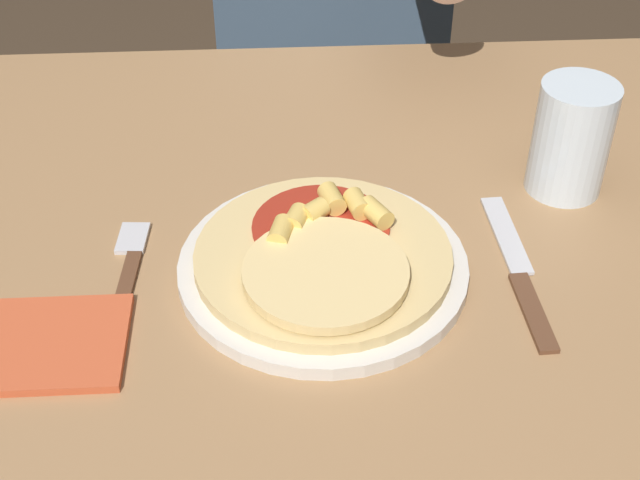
{
  "coord_description": "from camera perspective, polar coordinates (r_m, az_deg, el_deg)",
  "views": [
    {
      "loc": [
        0.0,
        -0.64,
        1.29
      ],
      "look_at": [
        0.04,
        -0.01,
        0.78
      ],
      "focal_mm": 50.0,
      "sensor_mm": 36.0,
      "label": 1
    }
  ],
  "objects": [
    {
      "name": "dining_table",
      "position": [
        0.92,
        -2.42,
        -7.26
      ],
      "size": [
        1.02,
        0.91,
        0.74
      ],
      "color": "#9E754C",
      "rests_on": "ground_plane"
    },
    {
      "name": "plate",
      "position": [
        0.83,
        0.0,
        -1.76
      ],
      "size": [
        0.27,
        0.27,
        0.01
      ],
      "color": "silver",
      "rests_on": "dining_table"
    },
    {
      "name": "pizza",
      "position": [
        0.82,
        0.05,
        -0.99
      ],
      "size": [
        0.24,
        0.24,
        0.04
      ],
      "color": "#DBBC7A",
      "rests_on": "plate"
    },
    {
      "name": "fork",
      "position": [
        0.85,
        -12.44,
        -2.08
      ],
      "size": [
        0.03,
        0.18,
        0.0
      ],
      "color": "brown",
      "rests_on": "dining_table"
    },
    {
      "name": "knife",
      "position": [
        0.86,
        12.42,
        -1.94
      ],
      "size": [
        0.03,
        0.22,
        0.0
      ],
      "color": "brown",
      "rests_on": "dining_table"
    },
    {
      "name": "drinking_glass",
      "position": [
        0.95,
        15.63,
        6.27
      ],
      "size": [
        0.08,
        0.08,
        0.12
      ],
      "color": "silver",
      "rests_on": "dining_table"
    },
    {
      "name": "napkin",
      "position": [
        0.8,
        -18.06,
        -6.38
      ],
      "size": [
        0.16,
        0.11,
        0.01
      ],
      "color": "#C6512D",
      "rests_on": "dining_table"
    }
  ]
}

